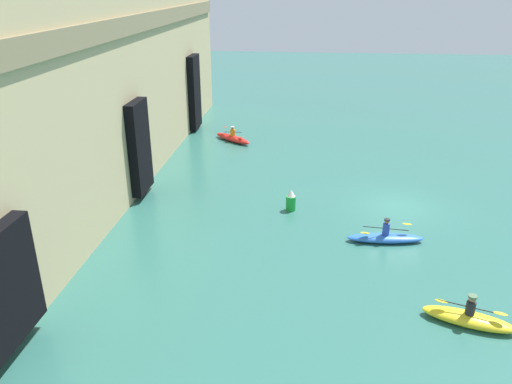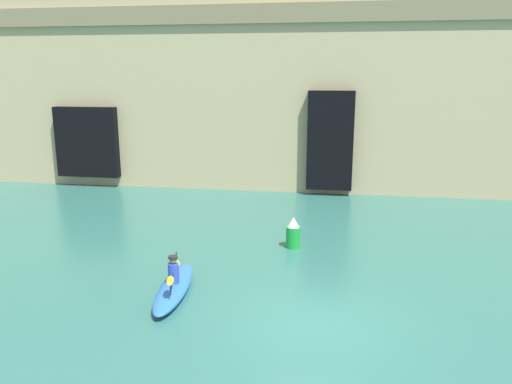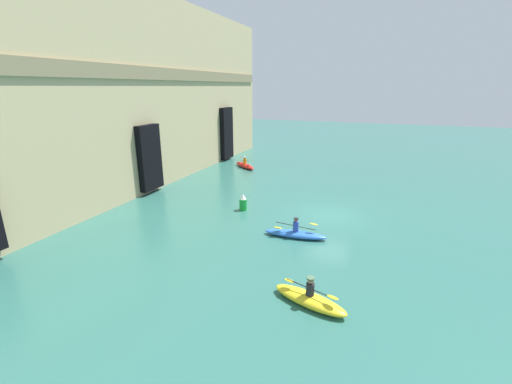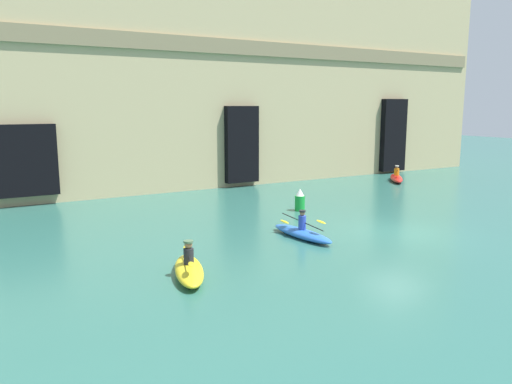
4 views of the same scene
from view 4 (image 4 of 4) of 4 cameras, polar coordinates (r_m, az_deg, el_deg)
name	(u,v)px [view 4 (image 4 of 4)]	position (r m, az deg, el deg)	size (l,w,h in m)	color
ground_plane	(396,232)	(21.25, 15.76, -4.40)	(120.00, 120.00, 0.00)	#2D665B
cliff_bluff	(210,75)	(34.76, -5.28, 13.18)	(43.05, 7.88, 14.32)	tan
kayak_red	(396,178)	(35.25, 15.75, 1.58)	(2.71, 3.07, 1.09)	red
kayak_yellow	(189,269)	(15.28, -7.67, -8.74)	(1.71, 3.07, 1.13)	yellow
kayak_blue	(302,233)	(19.56, 5.28, -4.64)	(1.01, 3.37, 1.10)	blue
marker_buoy	(300,200)	(24.50, 5.04, -0.97)	(0.49, 0.49, 1.10)	green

